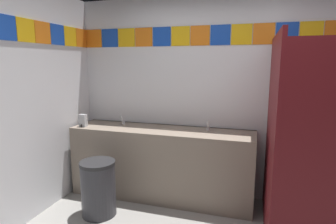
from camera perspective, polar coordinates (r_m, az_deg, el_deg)
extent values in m
cube|color=silver|center=(3.58, 12.27, 2.67)|extent=(3.95, 0.08, 2.52)
cube|color=orange|center=(4.12, -14.88, 14.25)|extent=(0.24, 0.01, 0.24)
cube|color=#1947B7|center=(3.99, -11.76, 14.52)|extent=(0.24, 0.01, 0.24)
cube|color=yellow|center=(3.88, -8.46, 14.75)|extent=(0.24, 0.01, 0.24)
cube|color=orange|center=(3.78, -4.96, 14.95)|extent=(0.24, 0.01, 0.24)
cube|color=#1947B7|center=(3.70, -1.28, 15.10)|extent=(0.24, 0.01, 0.24)
cube|color=yellow|center=(3.63, 2.56, 15.19)|extent=(0.24, 0.01, 0.24)
cube|color=orange|center=(3.57, 6.54, 15.21)|extent=(0.24, 0.01, 0.24)
cube|color=#1947B7|center=(3.54, 10.61, 15.17)|extent=(0.24, 0.01, 0.24)
cube|color=yellow|center=(3.52, 14.76, 15.04)|extent=(0.24, 0.01, 0.24)
cube|color=orange|center=(3.51, 18.93, 14.85)|extent=(0.24, 0.01, 0.24)
cube|color=#1947B7|center=(3.53, 23.07, 14.57)|extent=(0.24, 0.01, 0.24)
cube|color=yellow|center=(3.56, 27.15, 14.23)|extent=(0.24, 0.01, 0.24)
cube|color=#1947B7|center=(3.15, -30.14, 14.68)|extent=(0.01, 0.24, 0.24)
cube|color=yellow|center=(3.32, -26.98, 14.62)|extent=(0.01, 0.24, 0.24)
cube|color=orange|center=(3.50, -24.14, 14.54)|extent=(0.01, 0.24, 0.24)
cube|color=#1947B7|center=(3.69, -21.58, 14.43)|extent=(0.01, 0.24, 0.24)
cube|color=yellow|center=(3.88, -19.28, 14.31)|extent=(0.01, 0.24, 0.24)
cube|color=orange|center=(4.08, -17.20, 14.18)|extent=(0.01, 0.24, 0.24)
cube|color=gray|center=(3.62, -1.38, -10.35)|extent=(2.28, 0.56, 0.89)
cube|color=gray|center=(3.75, -0.11, -3.19)|extent=(2.28, 0.03, 0.08)
cylinder|color=silver|center=(3.70, -9.98, -3.78)|extent=(0.34, 0.34, 0.10)
cylinder|color=silver|center=(3.35, 7.77, -5.18)|extent=(0.34, 0.34, 0.10)
cylinder|color=silver|center=(3.80, -9.06, -2.13)|extent=(0.04, 0.04, 0.05)
cylinder|color=silver|center=(3.74, -9.43, -1.24)|extent=(0.02, 0.06, 0.09)
cylinder|color=silver|center=(3.46, 8.19, -3.31)|extent=(0.04, 0.04, 0.05)
cylinder|color=silver|center=(3.40, 8.08, -2.35)|extent=(0.02, 0.06, 0.09)
cube|color=#B7BABF|center=(3.78, -16.91, -1.67)|extent=(0.09, 0.07, 0.16)
cylinder|color=black|center=(3.75, -17.25, -2.69)|extent=(0.02, 0.02, 0.03)
cube|color=maroon|center=(2.94, 20.35, -4.81)|extent=(0.04, 1.31, 1.97)
cylinder|color=silver|center=(2.31, 21.81, -6.37)|extent=(0.02, 0.02, 0.10)
cylinder|color=white|center=(3.47, 29.87, -17.08)|extent=(0.38, 0.38, 0.40)
torus|color=white|center=(3.39, 30.20, -13.82)|extent=(0.39, 0.39, 0.05)
cube|color=white|center=(3.52, 29.66, -10.16)|extent=(0.34, 0.17, 0.34)
cylinder|color=#333338|center=(3.36, -13.97, -15.12)|extent=(0.38, 0.38, 0.59)
cylinder|color=#262628|center=(3.24, -14.20, -10.08)|extent=(0.39, 0.39, 0.04)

